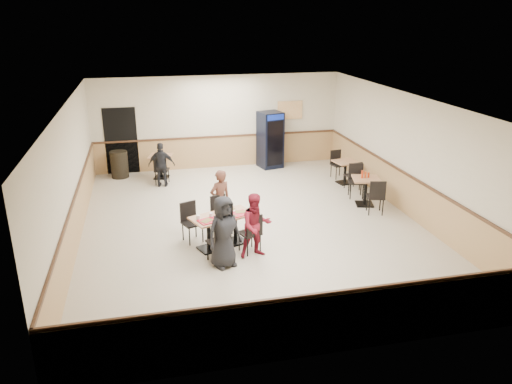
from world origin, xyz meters
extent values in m
plane|color=beige|center=(0.00, 0.00, 0.00)|extent=(10.00, 10.00, 0.00)
plane|color=silver|center=(0.00, 0.00, 3.00)|extent=(10.00, 10.00, 0.00)
plane|color=beige|center=(0.00, 5.00, 1.50)|extent=(8.00, 0.00, 8.00)
plane|color=beige|center=(0.00, -5.00, 1.50)|extent=(8.00, 0.00, 8.00)
plane|color=beige|center=(-4.00, 0.00, 1.50)|extent=(0.00, 10.00, 10.00)
plane|color=beige|center=(4.00, 0.00, 1.50)|extent=(0.00, 10.00, 10.00)
cube|color=tan|center=(0.00, 4.99, 0.50)|extent=(7.98, 0.03, 1.00)
cube|color=tan|center=(3.98, 0.00, 0.50)|extent=(0.03, 9.98, 1.00)
cube|color=#472B19|center=(0.00, 4.97, 1.03)|extent=(7.98, 0.04, 0.06)
cube|color=black|center=(-3.10, 4.98, 1.05)|extent=(1.00, 0.02, 2.10)
cube|color=orange|center=(2.40, 4.96, 1.80)|extent=(0.85, 0.02, 0.60)
cube|color=black|center=(-1.19, -1.10, 0.02)|extent=(0.56, 0.56, 0.04)
cylinder|color=black|center=(-1.19, -1.10, 0.36)|extent=(0.09, 0.09, 0.65)
cube|color=tan|center=(-1.19, -1.10, 0.70)|extent=(0.87, 0.87, 0.04)
cube|color=black|center=(-0.56, -0.85, 0.02)|extent=(0.56, 0.56, 0.04)
cylinder|color=black|center=(-0.56, -0.85, 0.36)|extent=(0.09, 0.09, 0.65)
cube|color=tan|center=(-0.56, -0.85, 0.70)|extent=(0.87, 0.87, 0.04)
imported|color=black|center=(-0.98, -1.89, 0.75)|extent=(0.85, 0.71, 1.49)
imported|color=maroon|center=(-0.27, -1.61, 0.69)|extent=(0.74, 0.61, 1.39)
imported|color=brown|center=(-0.77, -0.06, 0.73)|extent=(0.63, 0.53, 1.46)
imported|color=black|center=(-1.95, 3.39, 0.66)|extent=(0.82, 0.46, 1.32)
cube|color=#B20B1C|center=(-0.51, -0.99, 0.73)|extent=(0.52, 0.45, 0.02)
cube|color=#B20B1C|center=(-1.19, -1.22, 0.73)|extent=(0.52, 0.45, 0.02)
cylinder|color=white|center=(-0.66, -0.74, 0.72)|extent=(0.22, 0.22, 0.01)
cube|color=#A97E41|center=(-0.66, -0.74, 0.74)|extent=(0.27, 0.30, 0.02)
cylinder|color=white|center=(-0.72, -1.12, 0.72)|extent=(0.22, 0.22, 0.01)
cube|color=#A97E41|center=(-0.72, -1.12, 0.74)|extent=(0.30, 0.26, 0.02)
cylinder|color=white|center=(-0.90, -1.17, 0.72)|extent=(0.22, 0.22, 0.01)
cube|color=#A97E41|center=(-0.90, -1.17, 0.74)|extent=(0.27, 0.19, 0.02)
cylinder|color=white|center=(-0.44, -0.91, 0.72)|extent=(0.22, 0.22, 0.01)
cube|color=#A97E41|center=(-0.44, -0.91, 0.74)|extent=(0.26, 0.18, 0.02)
cylinder|color=white|center=(-1.24, -1.24, 0.72)|extent=(0.22, 0.22, 0.01)
cube|color=#A97E41|center=(-1.24, -1.24, 0.74)|extent=(0.30, 0.29, 0.02)
cylinder|color=silver|center=(-1.40, -1.08, 0.77)|extent=(0.08, 0.08, 0.10)
cylinder|color=silver|center=(-1.12, -1.02, 0.77)|extent=(0.08, 0.08, 0.10)
cylinder|color=silver|center=(-1.05, -1.33, 0.77)|extent=(0.08, 0.08, 0.10)
cylinder|color=#B3B6C7|center=(-0.77, -0.93, 0.78)|extent=(0.07, 0.07, 0.12)
ellipsoid|color=silver|center=(-0.85, -0.99, 0.77)|extent=(0.14, 0.14, 0.10)
cube|color=black|center=(3.23, 0.63, 0.02)|extent=(0.55, 0.55, 0.04)
cylinder|color=black|center=(3.23, 0.63, 0.38)|extent=(0.09, 0.09, 0.68)
cube|color=tan|center=(3.23, 0.63, 0.73)|extent=(0.86, 0.86, 0.04)
cube|color=black|center=(3.40, 2.44, 0.02)|extent=(0.48, 0.48, 0.04)
cylinder|color=black|center=(3.40, 2.44, 0.35)|extent=(0.08, 0.08, 0.62)
cube|color=tan|center=(3.40, 2.44, 0.67)|extent=(0.74, 0.74, 0.04)
cylinder|color=red|center=(3.13, 0.68, 0.85)|extent=(0.06, 0.06, 0.20)
cylinder|color=#D54B1C|center=(3.22, 0.68, 0.83)|extent=(0.06, 0.06, 0.17)
cylinder|color=red|center=(3.31, 0.68, 0.82)|extent=(0.05, 0.05, 0.14)
cube|color=black|center=(-1.95, 4.20, 0.02)|extent=(0.53, 0.53, 0.04)
cylinder|color=black|center=(-1.95, 4.20, 0.36)|extent=(0.09, 0.09, 0.65)
cube|color=tan|center=(-1.95, 4.20, 0.70)|extent=(0.82, 0.82, 0.04)
cube|color=black|center=(1.64, 4.60, 0.92)|extent=(0.84, 0.82, 1.84)
cube|color=black|center=(1.72, 4.26, 0.87)|extent=(0.55, 0.15, 1.45)
cube|color=#0E259C|center=(1.72, 4.25, 1.72)|extent=(0.57, 0.16, 0.17)
cylinder|color=black|center=(-3.20, 4.55, 0.42)|extent=(0.53, 0.53, 0.83)
camera|label=1|loc=(-2.38, -10.84, 4.84)|focal=35.00mm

